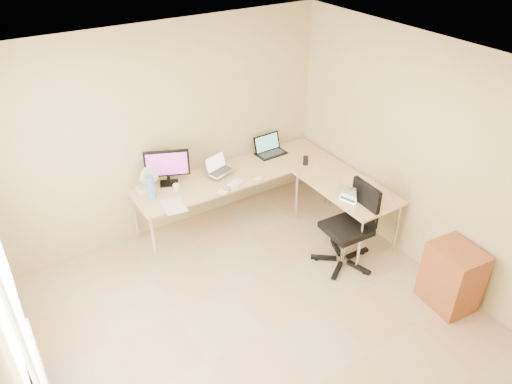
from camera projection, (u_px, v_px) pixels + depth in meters
floor at (268, 333)px, 4.84m from camera, size 4.50×4.50×0.00m
ceiling at (273, 83)px, 3.45m from camera, size 4.50×4.50×0.00m
wall_back at (166, 133)px, 5.75m from camera, size 4.50×0.00×4.50m
wall_left at (7, 330)px, 3.20m from camera, size 0.00×4.50×4.50m
wall_right at (436, 165)px, 5.09m from camera, size 0.00×4.50×4.50m
desk_main at (237, 197)px, 6.29m from camera, size 2.65×0.70×0.73m
desk_return at (345, 211)px, 6.02m from camera, size 0.70×1.30×0.73m
monitor at (167, 167)px, 5.75m from camera, size 0.56×0.37×0.46m
book_stack at (216, 170)px, 6.10m from camera, size 0.22×0.28×0.04m
laptop_center at (220, 165)px, 5.96m from camera, size 0.40×0.35×0.22m
laptop_black at (271, 146)px, 6.46m from camera, size 0.42×0.31×0.25m
keyboard at (231, 186)px, 5.80m from camera, size 0.40×0.24×0.02m
mouse at (258, 178)px, 5.94m from camera, size 0.11×0.09×0.04m
mug at (176, 187)px, 5.72m from camera, size 0.09×0.09×0.08m
cd_stack at (227, 189)px, 5.74m from camera, size 0.14×0.14×0.03m
water_bottle at (151, 187)px, 5.51m from camera, size 0.11×0.11×0.30m
papers at (174, 206)px, 5.46m from camera, size 0.28×0.37×0.01m
white_box at (145, 188)px, 5.71m from camera, size 0.20×0.15×0.07m
desk_fan at (148, 179)px, 5.68m from camera, size 0.28×0.28×0.30m
black_cup at (306, 160)px, 6.25m from camera, size 0.07×0.07×0.12m
laptop_return at (351, 191)px, 5.54m from camera, size 0.34×0.30×0.19m
office_chair at (346, 228)px, 5.49m from camera, size 0.64×0.64×1.02m
cabinet at (452, 277)px, 5.01m from camera, size 0.46×0.55×0.71m
radiator at (40, 374)px, 4.02m from camera, size 0.09×0.80×0.55m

